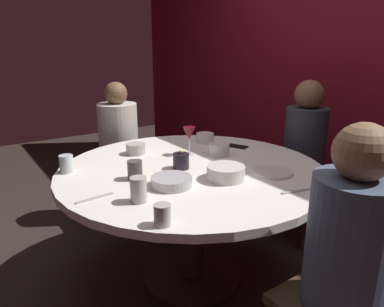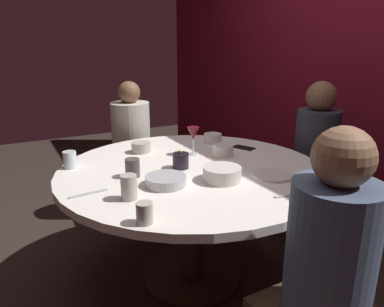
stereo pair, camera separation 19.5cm
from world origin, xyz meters
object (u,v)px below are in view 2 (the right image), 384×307
(bowl_rice_portion, at_px, (222,174))
(cup_center_front, at_px, (132,168))
(seated_diner_left, at_px, (131,134))
(bowl_serving_large, at_px, (166,181))
(cup_by_left_diner, at_px, (70,160))
(cup_near_candle, at_px, (129,187))
(cup_by_right_diner, at_px, (145,213))
(dinner_plate, at_px, (272,175))
(bowl_small_white, at_px, (141,147))
(wine_glass, at_px, (193,135))
(seated_diner_back, at_px, (316,146))
(cell_phone, at_px, (244,148))
(dining_table, at_px, (192,188))
(candle_holder, at_px, (181,161))
(bowl_sauce_side, at_px, (213,138))
(bowl_salad_center, at_px, (223,150))
(seated_diner_right, at_px, (331,254))

(bowl_rice_portion, height_order, cup_center_front, cup_center_front)
(seated_diner_left, height_order, bowl_serving_large, seated_diner_left)
(bowl_rice_portion, height_order, cup_by_left_diner, cup_by_left_diner)
(cup_near_candle, relative_size, cup_center_front, 1.16)
(bowl_serving_large, xyz_separation_m, cup_by_right_diner, (0.31, -0.23, 0.02))
(cup_near_candle, height_order, cup_by_right_diner, cup_near_candle)
(dinner_plate, height_order, bowl_small_white, bowl_small_white)
(dinner_plate, distance_m, cup_by_left_diner, 1.11)
(wine_glass, distance_m, cup_near_candle, 0.74)
(seated_diner_left, distance_m, bowl_rice_portion, 1.29)
(wine_glass, distance_m, dinner_plate, 0.58)
(seated_diner_back, distance_m, cup_by_right_diner, 1.53)
(bowl_rice_portion, distance_m, cup_by_left_diner, 0.85)
(cup_near_candle, bearing_deg, cell_phone, 113.84)
(dining_table, relative_size, bowl_serving_large, 7.40)
(dining_table, height_order, dinner_plate, dinner_plate)
(candle_holder, bearing_deg, cup_near_candle, -56.05)
(bowl_rice_portion, distance_m, cup_by_right_diner, 0.56)
(cup_near_candle, bearing_deg, bowl_rice_portion, 89.18)
(seated_diner_back, relative_size, dinner_plate, 5.51)
(seated_diner_left, distance_m, wine_glass, 0.85)
(bowl_small_white, bearing_deg, bowl_sauce_side, 87.22)
(seated_diner_left, xyz_separation_m, dinner_plate, (1.36, 0.30, 0.04))
(cup_by_right_diner, bearing_deg, cell_phone, 124.43)
(cell_phone, bearing_deg, dinner_plate, 46.74)
(seated_diner_back, relative_size, bowl_sauce_side, 9.39)
(wine_glass, bearing_deg, bowl_salad_center, 52.67)
(seated_diner_left, height_order, seated_diner_right, seated_diner_right)
(bowl_rice_portion, bearing_deg, cup_near_candle, -90.82)
(seated_diner_back, bearing_deg, wine_glass, -13.82)
(cell_phone, bearing_deg, bowl_small_white, -43.82)
(bowl_salad_center, distance_m, cup_by_right_diner, 0.95)
(cup_center_front, bearing_deg, seated_diner_left, 161.32)
(cell_phone, bearing_deg, cup_center_front, -12.25)
(wine_glass, relative_size, cell_phone, 1.26)
(dining_table, distance_m, cup_near_candle, 0.55)
(cup_by_left_diner, bearing_deg, bowl_rice_portion, 48.38)
(seated_diner_right, height_order, cup_by_left_diner, seated_diner_right)
(cup_by_left_diner, bearing_deg, wine_glass, 81.86)
(bowl_sauce_side, height_order, bowl_rice_portion, bowl_rice_portion)
(seated_diner_right, distance_m, cell_phone, 1.24)
(dining_table, bearing_deg, wine_glass, 149.59)
(seated_diner_left, xyz_separation_m, cup_by_left_diner, (0.72, -0.60, 0.08))
(cup_near_candle, bearing_deg, bowl_serving_large, 108.75)
(dining_table, height_order, seated_diner_left, seated_diner_left)
(dining_table, bearing_deg, dinner_plate, 42.34)
(seated_diner_back, xyz_separation_m, cup_by_left_diner, (-0.31, -1.58, 0.05))
(bowl_small_white, distance_m, cup_by_right_diner, 0.96)
(seated_diner_right, bearing_deg, bowl_serving_large, 16.94)
(cup_by_right_diner, height_order, cup_center_front, cup_center_front)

